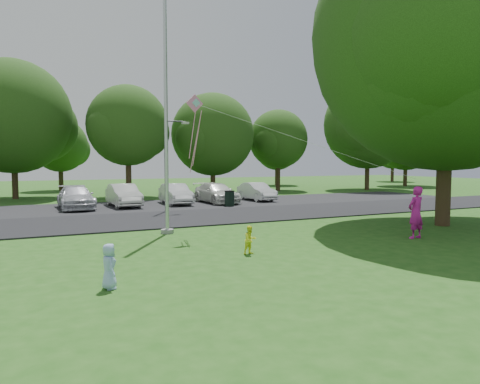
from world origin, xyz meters
name	(u,v)px	position (x,y,z in m)	size (l,w,h in m)	color
ground	(317,249)	(0.00, 0.00, 0.00)	(120.00, 120.00, 0.00)	#215215
park_road	(213,216)	(0.00, 9.00, 0.03)	(60.00, 6.00, 0.06)	black
parking_strip	(176,205)	(0.00, 15.50, 0.03)	(42.00, 7.00, 0.06)	black
flagpole	(166,126)	(-3.50, 5.00, 4.17)	(0.50, 0.50, 10.00)	#B7BABF
street_lamp	(169,156)	(-1.51, 11.71, 3.09)	(1.45, 0.26, 5.14)	#3F3F44
trash_can	(229,199)	(2.69, 13.00, 0.51)	(0.64, 0.64, 1.01)	black
big_tree	(449,43)	(7.91, 1.80, 7.79)	(12.10, 11.52, 13.90)	#332316
tree_row	(163,127)	(1.59, 24.23, 5.71)	(64.35, 11.94, 10.88)	#332316
horizon_trees	(162,148)	(4.06, 33.88, 4.30)	(77.46, 7.20, 7.02)	#332316
parked_cars	(167,194)	(-0.61, 15.48, 0.72)	(13.78, 4.70, 1.38)	silver
woman	(416,212)	(4.36, 0.07, 0.95)	(0.69, 0.45, 1.90)	#C71A97
child_yellow	(250,240)	(-2.27, 0.25, 0.43)	(0.42, 0.33, 0.87)	#F9FF28
child_blue	(109,266)	(-6.65, -1.61, 0.50)	(0.49, 0.32, 1.00)	#99B7EC
kite	(200,116)	(-2.53, 3.87, 4.46)	(7.40, 4.18, 3.11)	pink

